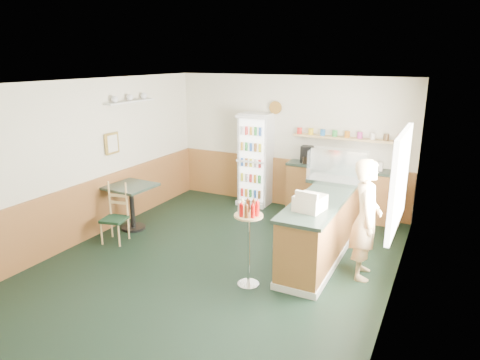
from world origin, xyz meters
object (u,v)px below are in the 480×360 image
Objects in this scene: drinks_fridge at (255,160)px; display_case at (338,167)px; condiment_stand at (249,230)px; cash_register at (310,203)px; shopkeeper at (366,219)px; cafe_table at (132,198)px; cafe_chair at (117,211)px.

display_case is at bearing -28.08° from drinks_fridge.
drinks_fridge is at bearing 113.15° from condiment_stand.
cash_register is 0.83m from shopkeeper.
condiment_stand reaches higher than cafe_table.
cash_register is at bearing -52.09° from drinks_fridge.
condiment_stand reaches higher than cafe_chair.
cafe_chair is at bearing 171.86° from condiment_stand.
cafe_chair is at bearing -77.96° from cafe_table.
cafe_chair is (-1.29, -2.79, -0.44)m from drinks_fridge.
display_case is at bearing 73.02° from condiment_stand.
cash_register is 3.45m from cafe_table.
drinks_fridge is 1.60× the size of condiment_stand.
drinks_fridge is 3.48m from shopkeeper.
condiment_stand is at bearing -17.72° from cafe_table.
shopkeeper is 1.43× the size of condiment_stand.
display_case is 2.25m from condiment_stand.
cafe_table is (-2.76, 0.88, -0.24)m from condiment_stand.
cafe_table is (-3.40, 0.28, -0.53)m from cash_register.
display_case is at bearing 19.80° from cafe_table.
cash_register is 0.32× the size of condiment_stand.
display_case reaches higher than cafe_table.
shopkeeper is 2.07× the size of cafe_table.
condiment_stand is (-1.34, -0.98, -0.04)m from shopkeeper.
shopkeeper is at bearing -58.18° from display_case.
cafe_chair is (-2.65, 0.38, -0.29)m from condiment_stand.
drinks_fridge reaches higher than cash_register.
display_case is 3.79m from cafe_chair.
cash_register reaches higher than cafe_chair.
condiment_stand is (1.36, -3.17, -0.15)m from drinks_fridge.
shopkeeper reaches higher than cash_register.
cash_register is at bearing 107.41° from shopkeeper.
display_case is at bearing 15.38° from cafe_chair.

